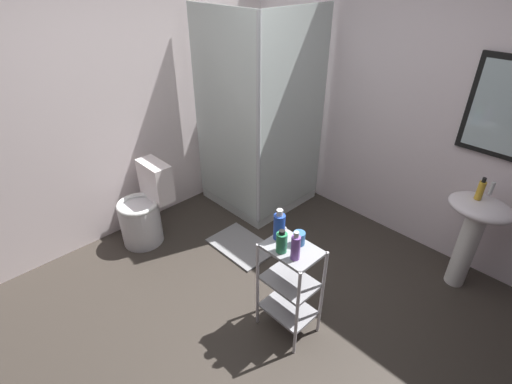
% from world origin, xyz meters
% --- Properties ---
extents(ground_plane, '(4.20, 4.20, 0.02)m').
position_xyz_m(ground_plane, '(0.00, 0.00, -0.01)').
color(ground_plane, '#37312A').
extents(wall_back, '(4.20, 0.14, 2.50)m').
position_xyz_m(wall_back, '(0.01, 1.85, 1.25)').
color(wall_back, white).
rests_on(wall_back, ground_plane).
extents(wall_left, '(0.10, 4.20, 2.50)m').
position_xyz_m(wall_left, '(-1.85, 0.00, 1.25)').
color(wall_left, white).
rests_on(wall_left, ground_plane).
extents(shower_stall, '(0.92, 0.92, 2.00)m').
position_xyz_m(shower_stall, '(-1.19, 1.19, 0.46)').
color(shower_stall, white).
rests_on(shower_stall, ground_plane).
extents(pedestal_sink, '(0.46, 0.37, 0.81)m').
position_xyz_m(pedestal_sink, '(0.81, 1.52, 0.58)').
color(pedestal_sink, white).
rests_on(pedestal_sink, ground_plane).
extents(sink_faucet, '(0.03, 0.03, 0.10)m').
position_xyz_m(sink_faucet, '(0.81, 1.64, 0.86)').
color(sink_faucet, silver).
rests_on(sink_faucet, pedestal_sink).
extents(toilet, '(0.37, 0.49, 0.76)m').
position_xyz_m(toilet, '(-1.48, -0.02, 0.31)').
color(toilet, white).
rests_on(toilet, ground_plane).
extents(storage_cart, '(0.38, 0.28, 0.74)m').
position_xyz_m(storage_cart, '(0.14, 0.17, 0.44)').
color(storage_cart, silver).
rests_on(storage_cart, ground_plane).
extents(hand_soap_bottle, '(0.05, 0.05, 0.18)m').
position_xyz_m(hand_soap_bottle, '(0.77, 1.50, 0.89)').
color(hand_soap_bottle, gold).
rests_on(hand_soap_bottle, pedestal_sink).
extents(conditioner_bottle_purple, '(0.06, 0.06, 0.20)m').
position_xyz_m(conditioner_bottle_purple, '(0.22, 0.11, 0.83)').
color(conditioner_bottle_purple, '#8351B0').
rests_on(conditioner_bottle_purple, storage_cart).
extents(body_wash_bottle_green, '(0.07, 0.07, 0.16)m').
position_xyz_m(body_wash_bottle_green, '(0.11, 0.10, 0.81)').
color(body_wash_bottle_green, '#2C8C56').
rests_on(body_wash_bottle_green, storage_cart).
extents(shampoo_bottle_blue, '(0.08, 0.08, 0.22)m').
position_xyz_m(shampoo_bottle_blue, '(0.01, 0.19, 0.84)').
color(shampoo_bottle_blue, '#2447B4').
rests_on(shampoo_bottle_blue, storage_cart).
extents(rinse_cup, '(0.08, 0.08, 0.09)m').
position_xyz_m(rinse_cup, '(0.14, 0.24, 0.78)').
color(rinse_cup, '#3870B2').
rests_on(rinse_cup, storage_cart).
extents(bath_mat, '(0.60, 0.40, 0.02)m').
position_xyz_m(bath_mat, '(-0.76, 0.54, 0.01)').
color(bath_mat, gray).
rests_on(bath_mat, ground_plane).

